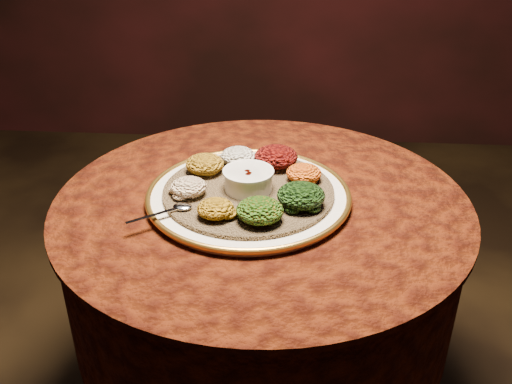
{
  "coord_description": "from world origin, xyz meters",
  "views": [
    {
      "loc": [
        0.07,
        -1.14,
        1.39
      ],
      "look_at": [
        -0.01,
        -0.02,
        0.76
      ],
      "focal_mm": 40.0,
      "sensor_mm": 36.0,
      "label": 1
    }
  ],
  "objects": [
    {
      "name": "injera",
      "position": [
        -0.03,
        -0.01,
        0.76
      ],
      "size": [
        0.42,
        0.42,
        0.01
      ],
      "primitive_type": "cylinder",
      "rotation": [
        0.0,
        0.0,
        -0.09
      ],
      "color": "olive",
      "rests_on": "platter"
    },
    {
      "name": "portion_ayib",
      "position": [
        -0.07,
        0.12,
        0.78
      ],
      "size": [
        0.09,
        0.08,
        0.04
      ],
      "primitive_type": "ellipsoid",
      "color": "white",
      "rests_on": "injera"
    },
    {
      "name": "portion_timatim",
      "position": [
        -0.16,
        -0.04,
        0.78
      ],
      "size": [
        0.08,
        0.08,
        0.04
      ],
      "primitive_type": "ellipsoid",
      "color": "maroon",
      "rests_on": "injera"
    },
    {
      "name": "spoon",
      "position": [
        -0.17,
        -0.11,
        0.77
      ],
      "size": [
        0.13,
        0.09,
        0.01
      ],
      "rotation": [
        0.0,
        0.0,
        -2.52
      ],
      "color": "silver",
      "rests_on": "injera"
    },
    {
      "name": "portion_tikil",
      "position": [
        0.1,
        0.04,
        0.78
      ],
      "size": [
        0.08,
        0.08,
        0.04
      ],
      "primitive_type": "ellipsoid",
      "color": "#C88710",
      "rests_on": "injera"
    },
    {
      "name": "portion_shiro",
      "position": [
        -0.14,
        0.07,
        0.78
      ],
      "size": [
        0.09,
        0.09,
        0.04
      ],
      "primitive_type": "ellipsoid",
      "color": "#A07213",
      "rests_on": "injera"
    },
    {
      "name": "platter",
      "position": [
        -0.03,
        -0.01,
        0.75
      ],
      "size": [
        0.5,
        0.5,
        0.02
      ],
      "rotation": [
        0.0,
        0.0,
        0.11
      ],
      "color": "silver",
      "rests_on": "table"
    },
    {
      "name": "portion_kik",
      "position": [
        -0.09,
        -0.13,
        0.78
      ],
      "size": [
        0.08,
        0.07,
        0.04
      ],
      "primitive_type": "ellipsoid",
      "color": "#A6710E",
      "rests_on": "injera"
    },
    {
      "name": "portion_kitfo",
      "position": [
        0.03,
        0.11,
        0.79
      ],
      "size": [
        0.11,
        0.1,
        0.05
      ],
      "primitive_type": "ellipsoid",
      "color": "black",
      "rests_on": "injera"
    },
    {
      "name": "stew_bowl",
      "position": [
        -0.03,
        -0.01,
        0.79
      ],
      "size": [
        0.12,
        0.12,
        0.05
      ],
      "color": "silver",
      "rests_on": "injera"
    },
    {
      "name": "portion_mixveg",
      "position": [
        0.01,
        -0.14,
        0.79
      ],
      "size": [
        0.1,
        0.09,
        0.05
      ],
      "primitive_type": "ellipsoid",
      "color": "#A4460A",
      "rests_on": "injera"
    },
    {
      "name": "table",
      "position": [
        0.0,
        0.0,
        0.55
      ],
      "size": [
        0.96,
        0.96,
        0.73
      ],
      "color": "black",
      "rests_on": "ground"
    },
    {
      "name": "portion_gomen",
      "position": [
        0.09,
        -0.07,
        0.79
      ],
      "size": [
        0.1,
        0.1,
        0.05
      ],
      "primitive_type": "ellipsoid",
      "color": "black",
      "rests_on": "injera"
    }
  ]
}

